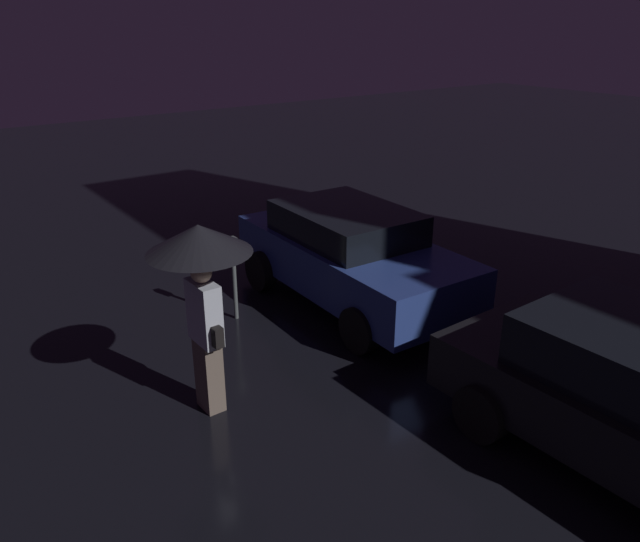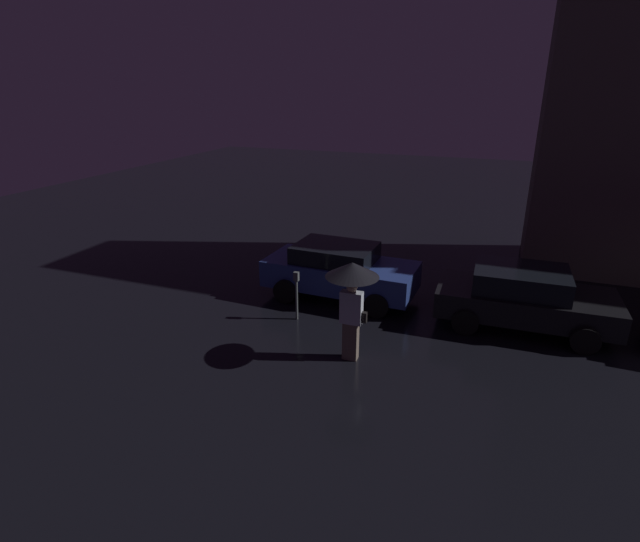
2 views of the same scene
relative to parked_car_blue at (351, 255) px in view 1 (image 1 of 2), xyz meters
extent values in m
cube|color=navy|center=(0.03, 0.00, -0.10)|extent=(4.05, 1.87, 0.70)
cube|color=black|center=(-0.13, 0.00, 0.47)|extent=(2.13, 1.59, 0.44)
cylinder|color=black|center=(1.27, 0.86, -0.45)|extent=(0.63, 0.22, 0.63)
cylinder|color=black|center=(1.27, -0.86, -0.45)|extent=(0.63, 0.22, 0.63)
cylinder|color=black|center=(-1.20, 0.86, -0.45)|extent=(0.63, 0.22, 0.63)
cylinder|color=black|center=(-1.20, -0.86, -0.45)|extent=(0.63, 0.22, 0.63)
cylinder|color=black|center=(3.40, 0.79, -0.46)|extent=(0.61, 0.22, 0.61)
cylinder|color=black|center=(3.40, -1.01, -0.46)|extent=(0.61, 0.22, 0.61)
cube|color=#66564C|center=(1.27, -3.00, -0.35)|extent=(0.32, 0.21, 0.83)
cube|color=#B2B7C6|center=(1.27, -3.00, 0.41)|extent=(0.45, 0.22, 0.69)
sphere|color=tan|center=(1.27, -3.00, 0.87)|extent=(0.23, 0.23, 0.23)
cylinder|color=black|center=(1.27, -3.00, 0.68)|extent=(0.02, 0.02, 0.81)
cone|color=black|center=(1.27, -3.00, 1.23)|extent=(1.08, 1.08, 0.30)
cube|color=black|center=(1.52, -3.00, 0.24)|extent=(0.16, 0.10, 0.22)
cylinder|color=#4C5154|center=(-0.51, -1.70, -0.26)|extent=(0.06, 0.06, 1.02)
cube|color=#4C5154|center=(-0.51, -1.70, 0.36)|extent=(0.12, 0.10, 0.22)
camera|label=1|loc=(6.74, -5.48, 3.31)|focal=35.00mm
camera|label=2|loc=(3.95, -11.81, 4.69)|focal=28.00mm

